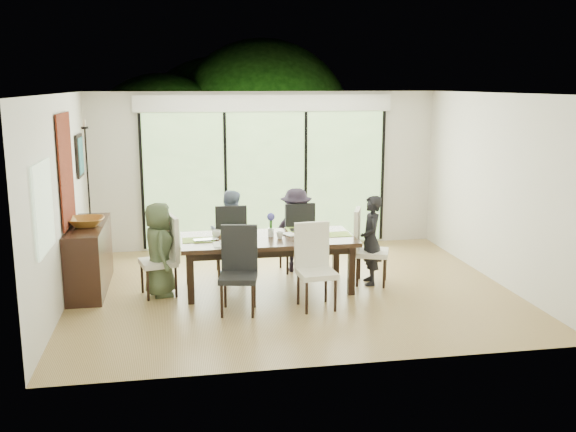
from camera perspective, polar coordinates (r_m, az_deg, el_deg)
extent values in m
cube|color=brown|center=(9.03, 0.28, -6.57)|extent=(6.00, 5.00, 0.01)
cube|color=white|center=(8.58, 0.29, 10.88)|extent=(6.00, 5.00, 0.01)
cube|color=silver|center=(11.15, -2.01, 4.09)|extent=(6.00, 0.02, 2.70)
cube|color=silver|center=(6.30, 4.33, -1.91)|extent=(6.00, 0.02, 2.70)
cube|color=silver|center=(8.70, -19.63, 1.23)|extent=(0.02, 5.00, 2.70)
cube|color=beige|center=(9.69, 18.09, 2.35)|extent=(0.02, 5.00, 2.70)
cube|color=#598C3F|center=(11.14, -1.97, 3.29)|extent=(4.20, 0.02, 2.30)
cube|color=white|center=(11.01, -2.01, 9.99)|extent=(4.40, 0.06, 0.28)
cube|color=black|center=(11.04, -12.84, 2.93)|extent=(0.05, 0.04, 2.30)
cube|color=black|center=(11.05, -5.57, 3.18)|extent=(0.05, 0.04, 2.30)
cube|color=black|center=(11.24, 1.58, 3.38)|extent=(0.05, 0.04, 2.30)
cube|color=black|center=(11.60, 8.38, 3.52)|extent=(0.05, 0.04, 2.30)
cube|color=#8CAD7F|center=(7.50, -20.89, 0.73)|extent=(0.02, 0.90, 1.00)
cube|color=brown|center=(12.28, -2.53, -1.86)|extent=(6.00, 1.80, 0.10)
cube|color=brown|center=(12.93, -3.02, 1.55)|extent=(6.00, 0.08, 0.06)
sphere|color=#14380F|center=(13.71, -11.09, 5.68)|extent=(3.20, 3.20, 3.20)
sphere|color=#14380F|center=(14.41, -2.26, 7.61)|extent=(4.00, 4.00, 4.00)
sphere|color=#14380F|center=(14.03, 5.54, 5.24)|extent=(2.80, 2.80, 2.80)
sphere|color=#14380F|center=(15.02, -6.42, 7.02)|extent=(3.60, 3.60, 3.60)
cube|color=black|center=(8.86, -1.80, -2.10)|extent=(2.38, 1.09, 0.06)
cube|color=black|center=(8.88, -1.79, -2.66)|extent=(2.19, 0.89, 0.10)
cube|color=black|center=(8.46, -8.65, -5.51)|extent=(0.09, 0.09, 0.69)
cube|color=black|center=(8.77, 5.65, -4.82)|extent=(0.09, 0.09, 0.69)
cube|color=black|center=(9.29, -8.78, -3.95)|extent=(0.09, 0.09, 0.69)
cube|color=black|center=(9.57, 4.28, -3.39)|extent=(0.09, 0.09, 0.69)
imported|color=#435236|center=(8.80, -11.39, -2.92)|extent=(0.44, 0.63, 1.28)
imported|color=black|center=(9.20, 7.38, -2.15)|extent=(0.45, 0.64, 1.28)
imported|color=#7384A6|center=(9.63, -5.15, -1.47)|extent=(0.66, 0.49, 1.28)
imported|color=black|center=(9.76, 0.71, -1.24)|extent=(0.63, 0.44, 1.28)
cube|color=olive|center=(8.77, -7.95, -2.12)|extent=(0.44, 0.32, 0.01)
cube|color=olive|center=(9.03, 4.18, -1.64)|extent=(0.44, 0.32, 0.01)
cube|color=#6EA039|center=(9.19, -4.93, -1.42)|extent=(0.44, 0.32, 0.01)
cube|color=#81A63B|center=(9.33, 1.20, -1.18)|extent=(0.44, 0.32, 0.01)
cube|color=white|center=(8.50, -5.18, -2.50)|extent=(0.44, 0.32, 0.01)
cube|color=black|center=(9.15, -4.28, -1.41)|extent=(0.26, 0.18, 0.01)
cube|color=black|center=(9.27, 0.96, -1.22)|extent=(0.24, 0.17, 0.01)
cube|color=white|center=(8.93, 2.70, -1.79)|extent=(0.30, 0.22, 0.00)
cube|color=white|center=(8.50, -5.18, -2.40)|extent=(0.26, 0.26, 0.02)
cube|color=orange|center=(8.50, -5.19, -2.29)|extent=(0.20, 0.20, 0.01)
cylinder|color=silver|center=(8.89, -1.53, -1.45)|extent=(0.08, 0.08, 0.12)
cylinder|color=#337226|center=(8.87, -1.53, -0.70)|extent=(0.04, 0.04, 0.16)
sphere|color=#4B48B5|center=(8.85, -1.53, -0.07)|extent=(0.11, 0.11, 0.11)
imported|color=silver|center=(8.68, -7.27, -2.19)|extent=(0.36, 0.26, 0.03)
imported|color=white|center=(8.92, -6.39, -1.56)|extent=(0.16, 0.16, 0.10)
imported|color=white|center=(8.77, -0.73, -1.73)|extent=(0.14, 0.14, 0.09)
imported|color=white|center=(9.08, 3.12, -1.26)|extent=(0.14, 0.14, 0.10)
imported|color=white|center=(8.94, -0.25, -1.71)|extent=(0.24, 0.27, 0.02)
cube|color=black|center=(9.35, -17.23, -3.50)|extent=(0.46, 1.64, 0.92)
imported|color=brown|center=(9.14, -17.51, -0.51)|extent=(0.49, 0.49, 0.12)
cylinder|color=black|center=(9.58, -17.15, -0.17)|extent=(0.10, 0.10, 0.04)
cylinder|color=black|center=(9.47, -17.39, 3.65)|extent=(0.02, 0.02, 1.28)
cylinder|color=black|center=(9.41, -17.62, 7.48)|extent=(0.10, 0.10, 0.03)
cylinder|color=silver|center=(9.41, -17.65, 7.85)|extent=(0.04, 0.04, 0.10)
cube|color=maroon|center=(9.03, -19.12, 3.88)|extent=(0.02, 1.00, 1.50)
cube|color=black|center=(10.30, -18.03, 5.13)|extent=(0.03, 0.55, 0.65)
cube|color=#1B5058|center=(10.30, -17.92, 5.13)|extent=(0.01, 0.45, 0.55)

